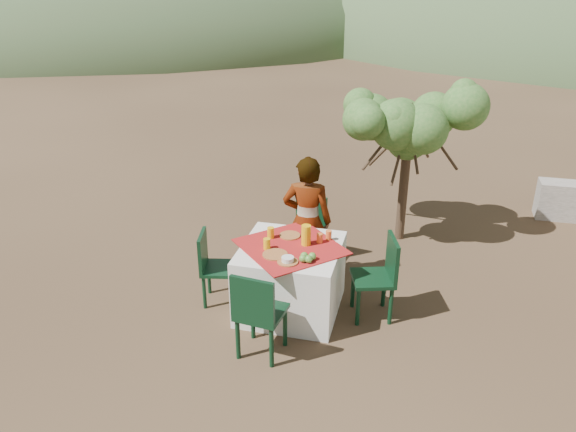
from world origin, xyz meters
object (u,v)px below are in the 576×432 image
Objects in this scene: chair_left at (213,264)px; chair_right at (380,274)px; chair_near at (258,312)px; juice_pitcher at (306,235)px; chair_far at (308,228)px; person at (307,221)px; table at (291,278)px; shrub_tree at (414,131)px.

chair_left is 1.79m from chair_right.
juice_pitcher reaches higher than chair_near.
chair_far is 3.96× the size of juice_pitcher.
chair_near is at bearing 80.94° from person.
chair_right is (0.93, 0.11, 0.12)m from table.
shrub_tree is at bearing -104.98° from chair_near.
chair_near is 1.01× the size of chair_right.
person is at bearing -88.29° from chair_near.
chair_far reaches higher than table.
table is at bearing -98.55° from chair_left.
table is at bearing -117.57° from shrub_tree.
chair_far is 1.05× the size of chair_left.
table is 0.88m from chair_near.
chair_right is (0.97, -0.94, 0.02)m from chair_far.
table is 1.43× the size of chair_right.
chair_left reaches higher than table.
juice_pitcher is (-0.94, -2.01, -0.62)m from shrub_tree.
table is 5.97× the size of juice_pitcher.
shrub_tree is at bearing 158.42° from chair_right.
chair_far is at bearing 92.22° from table.
chair_far is 0.52m from person.
person is 0.57m from juice_pitcher.
person reaches higher than chair_right.
chair_far is at bearing 100.80° from juice_pitcher.
juice_pitcher is at bearing 26.79° from table.
shrub_tree is at bearing -129.54° from person.
shrub_tree reaches higher than chair_far.
person is 7.05× the size of juice_pitcher.
juice_pitcher is (0.24, 0.94, 0.36)m from chair_near.
chair_left is (-0.76, 0.81, -0.05)m from chair_near.
shrub_tree is at bearing 64.88° from juice_pitcher.
shrub_tree is (1.05, 1.46, 0.72)m from person.
chair_right is at bearing 2.46° from juice_pitcher.
shrub_tree is (1.94, 2.14, 1.03)m from chair_left.
chair_near is at bearing -149.17° from chair_left.
person is (0.04, 0.62, 0.39)m from table.
table is at bearing -100.45° from chair_right.
chair_right is (1.78, 0.16, 0.05)m from chair_left.
juice_pitcher is at bearing -69.08° from chair_far.
table is 1.06m from chair_far.
juice_pitcher is (0.11, -0.55, 0.10)m from person.
chair_right is at bearing -94.56° from shrub_tree.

